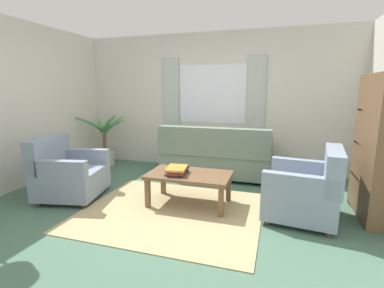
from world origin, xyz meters
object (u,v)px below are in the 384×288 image
(coffee_table, at_px, (189,178))
(armchair_right, at_px, (306,190))
(book_stack_on_table, at_px, (177,170))
(armchair_left, at_px, (68,173))
(bookshelf, at_px, (375,147))
(potted_plant, at_px, (105,140))
(couch, at_px, (216,157))

(coffee_table, bearing_deg, armchair_right, 1.06)
(armchair_right, distance_m, book_stack_on_table, 1.62)
(armchair_left, xyz_separation_m, bookshelf, (3.95, 0.56, 0.52))
(book_stack_on_table, distance_m, potted_plant, 2.62)
(coffee_table, xyz_separation_m, potted_plant, (-2.28, 1.44, 0.15))
(armchair_right, relative_size, coffee_table, 0.85)
(couch, relative_size, coffee_table, 1.73)
(armchair_right, relative_size, potted_plant, 0.79)
(bookshelf, bearing_deg, book_stack_on_table, 99.06)
(potted_plant, bearing_deg, book_stack_on_table, -35.34)
(armchair_left, xyz_separation_m, potted_plant, (-0.53, 1.70, 0.18))
(armchair_left, height_order, bookshelf, bookshelf)
(couch, relative_size, armchair_left, 1.92)
(book_stack_on_table, distance_m, bookshelf, 2.40)
(armchair_left, bearing_deg, coffee_table, -93.46)
(coffee_table, height_order, bookshelf, bookshelf)
(armchair_left, bearing_deg, armchair_right, -96.78)
(armchair_left, xyz_separation_m, armchair_right, (3.22, 0.29, 0.00))
(coffee_table, relative_size, potted_plant, 0.93)
(coffee_table, distance_m, book_stack_on_table, 0.19)
(book_stack_on_table, bearing_deg, armchair_right, 3.60)
(coffee_table, distance_m, potted_plant, 2.70)
(armchair_left, distance_m, armchair_right, 3.23)
(armchair_left, distance_m, potted_plant, 1.79)
(couch, height_order, armchair_right, couch)
(armchair_right, distance_m, bookshelf, 0.94)
(couch, distance_m, book_stack_on_table, 1.41)
(couch, height_order, armchair_left, couch)
(armchair_right, distance_m, coffee_table, 1.47)
(armchair_left, bearing_deg, potted_plant, 5.46)
(book_stack_on_table, xyz_separation_m, potted_plant, (-2.14, 1.51, 0.04))
(couch, distance_m, bookshelf, 2.41)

